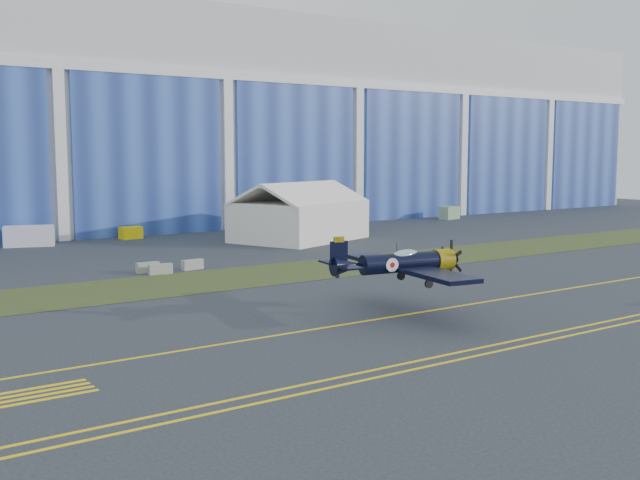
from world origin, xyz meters
TOP-DOWN VIEW (x-y plane):
  - ground at (0.00, 0.00)m, footprint 260.00×260.00m
  - grass_median at (0.00, 14.00)m, footprint 260.00×10.00m
  - hangar at (0.00, 71.79)m, footprint 220.00×45.70m
  - taxiway_centreline at (0.00, -5.00)m, footprint 200.00×0.20m
  - edge_line_near at (0.00, -14.50)m, footprint 80.00×0.20m
  - edge_line_far at (0.00, -13.50)m, footprint 80.00×0.20m
  - hold_short_ladder at (-18.00, -8.10)m, footprint 6.00×2.40m
  - warbird at (5.91, -4.74)m, footprint 12.21×13.98m
  - tent at (23.43, 33.95)m, footprint 17.94×15.67m
  - shipping_container at (-4.69, 45.93)m, footprint 5.68×3.60m
  - tug at (7.27, 46.62)m, footprint 2.68×1.85m
  - gse_box at (58.67, 44.67)m, footprint 3.64×2.42m
  - barrier_a at (-0.36, 19.16)m, footprint 2.06×0.86m
  - barrier_b at (-0.89, 20.71)m, footprint 2.01×0.62m
  - barrier_c at (3.01, 20.03)m, footprint 2.06×0.87m

SIDE VIEW (x-z plane):
  - ground at x=0.00m, z-range 0.00..0.00m
  - taxiway_centreline at x=0.00m, z-range 0.00..0.02m
  - edge_line_near at x=0.00m, z-range 0.00..0.02m
  - edge_line_far at x=0.00m, z-range 0.00..0.02m
  - hold_short_ladder at x=-18.00m, z-range 0.00..0.02m
  - grass_median at x=0.00m, z-range 0.01..0.03m
  - barrier_a at x=-0.36m, z-range 0.00..0.90m
  - barrier_b at x=-0.89m, z-range 0.00..0.90m
  - barrier_c at x=3.01m, z-range 0.00..0.90m
  - tug at x=7.27m, z-range 0.00..1.47m
  - gse_box at x=58.67m, z-range 0.00..2.01m
  - shipping_container at x=-4.69m, z-range 0.00..2.29m
  - warbird at x=5.91m, z-range 1.51..5.21m
  - tent at x=23.43m, z-range 0.00..6.96m
  - hangar at x=0.00m, z-range -0.04..29.96m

